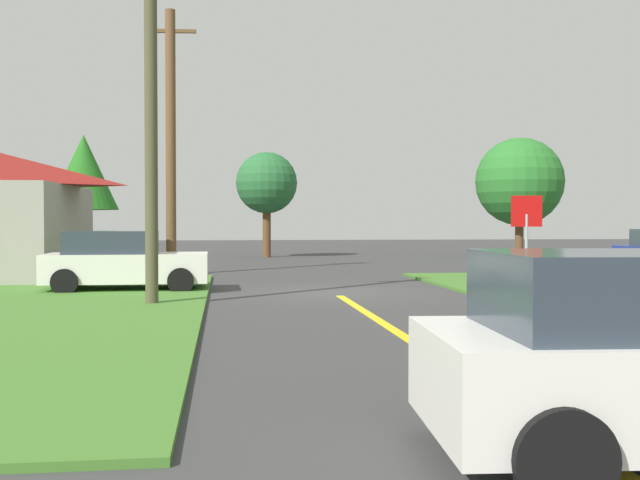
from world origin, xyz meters
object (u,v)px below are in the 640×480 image
at_px(utility_pole_near, 151,96).
at_px(utility_pole_mid, 171,140).
at_px(pine_tree_center, 267,183).
at_px(oak_tree_left, 84,172).
at_px(oak_tree_right, 520,182).
at_px(stop_sign, 527,226).
at_px(parked_car_near_building, 123,261).

bearing_deg(utility_pole_near, utility_pole_mid, 91.51).
bearing_deg(pine_tree_center, oak_tree_left, -174.65).
xyz_separation_m(utility_pole_near, oak_tree_left, (-5.44, 22.49, -0.23)).
bearing_deg(oak_tree_right, utility_pole_near, -128.11).
distance_m(oak_tree_left, pine_tree_center, 9.33).
xyz_separation_m(oak_tree_left, oak_tree_right, (22.80, -0.36, -0.34)).
bearing_deg(pine_tree_center, stop_sign, -77.72).
relative_size(parked_car_near_building, oak_tree_right, 0.67).
bearing_deg(stop_sign, pine_tree_center, -70.94).
bearing_deg(parked_car_near_building, oak_tree_right, 44.10).
bearing_deg(stop_sign, utility_pole_near, 10.07).
height_order(parked_car_near_building, utility_pole_mid, utility_pole_mid).
bearing_deg(parked_car_near_building, pine_tree_center, 75.15).
height_order(stop_sign, pine_tree_center, pine_tree_center).
bearing_deg(utility_pole_near, pine_tree_center, 80.68).
xyz_separation_m(parked_car_near_building, oak_tree_left, (-4.34, 18.69, 3.57)).
distance_m(stop_sign, oak_tree_right, 23.37).
xyz_separation_m(stop_sign, utility_pole_mid, (-9.07, 9.60, 2.97)).
relative_size(pine_tree_center, oak_tree_right, 0.87).
xyz_separation_m(utility_pole_mid, oak_tree_left, (-5.17, 12.39, -0.35)).
bearing_deg(stop_sign, parked_car_near_building, -11.62).
xyz_separation_m(stop_sign, pine_tree_center, (-4.97, 22.85, 2.17)).
height_order(utility_pole_near, utility_pole_mid, utility_pole_mid).
relative_size(utility_pole_near, oak_tree_left, 1.42).
distance_m(utility_pole_mid, pine_tree_center, 13.90).
height_order(pine_tree_center, oak_tree_right, oak_tree_right).
bearing_deg(parked_car_near_building, stop_sign, -19.09).
bearing_deg(oak_tree_left, utility_pole_near, -76.41).
distance_m(stop_sign, oak_tree_left, 26.33).
bearing_deg(oak_tree_left, oak_tree_right, -0.90).
relative_size(stop_sign, utility_pole_near, 0.28).
bearing_deg(oak_tree_right, utility_pole_mid, -145.69).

